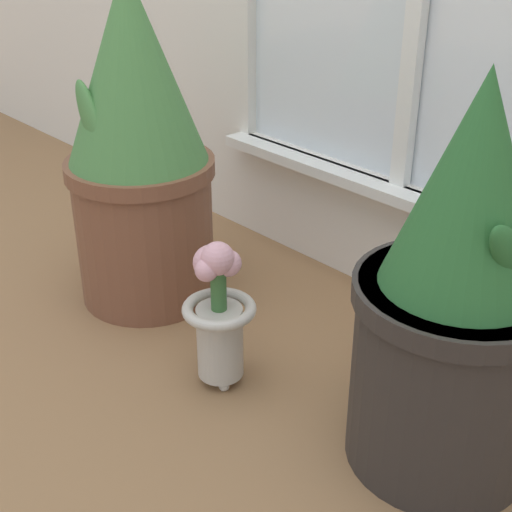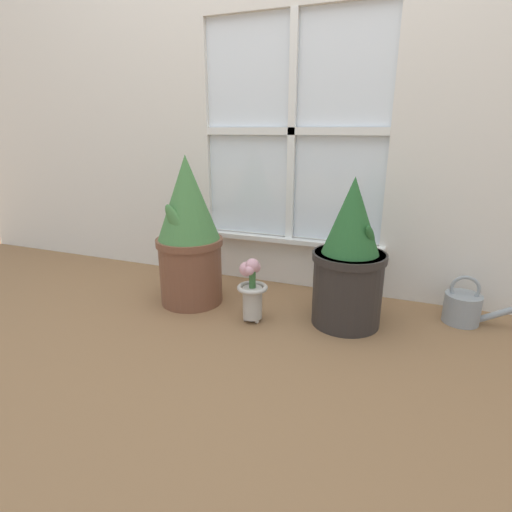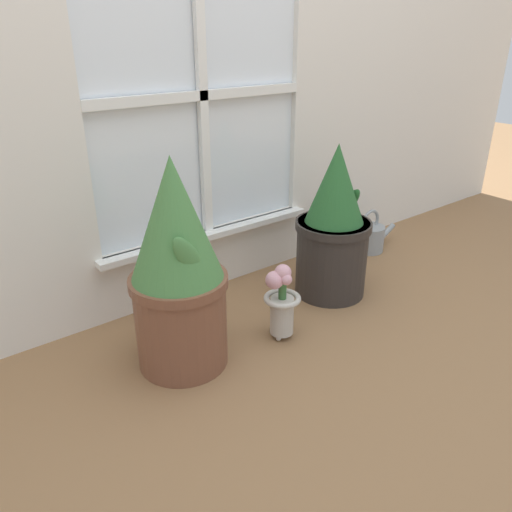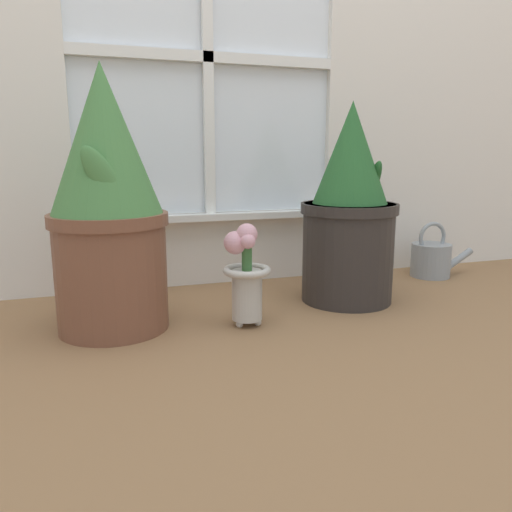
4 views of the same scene
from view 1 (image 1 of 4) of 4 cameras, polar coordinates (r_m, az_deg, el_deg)
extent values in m
plane|color=olive|center=(1.29, -6.71, -12.41)|extent=(10.00, 10.00, 0.00)
cube|color=silver|center=(1.60, 11.29, 1.45)|extent=(0.92, 0.05, 0.26)
cube|color=white|center=(1.52, 10.68, 4.97)|extent=(0.98, 0.06, 0.02)
cylinder|color=brown|center=(1.56, -8.87, 2.14)|extent=(0.29, 0.29, 0.32)
cylinder|color=brown|center=(1.51, -9.27, 7.05)|extent=(0.31, 0.31, 0.03)
cylinder|color=#38281E|center=(1.50, -9.30, 7.44)|extent=(0.27, 0.27, 0.01)
cone|color=#477F42|center=(1.45, -9.91, 14.72)|extent=(0.29, 0.29, 0.38)
ellipsoid|color=#477F42|center=(1.43, -12.97, 10.31)|extent=(0.14, 0.04, 0.18)
cylinder|color=#2D2826|center=(1.15, 14.94, -9.05)|extent=(0.29, 0.29, 0.32)
cylinder|color=#2D2826|center=(1.07, 15.87, -2.87)|extent=(0.31, 0.31, 0.03)
cylinder|color=#38281E|center=(1.06, 15.94, -2.37)|extent=(0.27, 0.27, 0.01)
cone|color=#28602D|center=(0.99, 17.14, 5.69)|extent=(0.23, 0.23, 0.31)
ellipsoid|color=#28602D|center=(0.98, 19.79, -0.10)|extent=(0.06, 0.13, 0.14)
sphere|color=#BCB7AD|center=(1.37, -1.82, -9.01)|extent=(0.02, 0.02, 0.02)
sphere|color=#BCB7AD|center=(1.36, -4.07, -9.30)|extent=(0.02, 0.02, 0.02)
sphere|color=#BCB7AD|center=(1.33, -2.57, -10.34)|extent=(0.02, 0.02, 0.02)
cylinder|color=#BCB7AD|center=(1.30, -2.90, -6.84)|extent=(0.08, 0.08, 0.14)
torus|color=#BCB7AD|center=(1.27, -2.97, -4.24)|extent=(0.13, 0.13, 0.02)
cylinder|color=#386633|center=(1.25, -3.02, -2.75)|extent=(0.03, 0.03, 0.08)
sphere|color=#DB9EAD|center=(1.21, -3.09, -0.20)|extent=(0.06, 0.06, 0.06)
sphere|color=#DB9EAD|center=(1.23, -2.25, -0.58)|extent=(0.05, 0.05, 0.05)
sphere|color=#DB9EAD|center=(1.25, -3.64, -0.53)|extent=(0.06, 0.06, 0.06)
sphere|color=#DB9EAD|center=(1.21, -3.98, -1.12)|extent=(0.04, 0.04, 0.04)
camera|label=2|loc=(0.83, -113.02, -13.48)|focal=28.00mm
camera|label=3|loc=(1.91, -62.88, 19.88)|focal=35.00mm
camera|label=4|loc=(1.40, -64.72, -3.62)|focal=35.00mm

